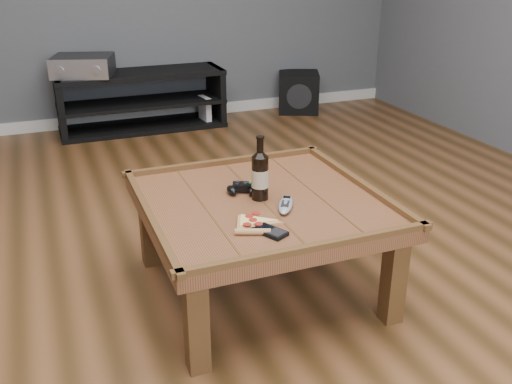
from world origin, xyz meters
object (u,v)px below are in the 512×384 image
object	(u,v)px
remote_control	(286,205)
av_receiver	(83,66)
game_console	(205,112)
subwoofer	(298,92)
smartphone	(271,232)
pizza_slice	(253,224)
media_console	(142,101)
beer_bottle	(260,174)
coffee_table	(261,212)
game_controller	(243,189)

from	to	relation	value
remote_control	av_receiver	xyz separation A→B (m)	(-0.52, 2.86, 0.12)
av_receiver	game_console	world-z (taller)	av_receiver
remote_control	subwoofer	world-z (taller)	remote_control
remote_control	smartphone	bearing A→B (deg)	-97.57
av_receiver	pizza_slice	bearing A→B (deg)	-66.11
media_console	pizza_slice	size ratio (longest dim) A/B	4.96
beer_bottle	remote_control	xyz separation A→B (m)	(0.06, -0.13, -0.10)
smartphone	subwoofer	xyz separation A→B (m)	(1.60, 3.11, -0.27)
coffee_table	smartphone	world-z (taller)	coffee_table
beer_bottle	smartphone	size ratio (longest dim) A/B	1.94
media_console	remote_control	bearing A→B (deg)	-88.70
beer_bottle	game_controller	distance (m)	0.13
game_controller	pizza_slice	xyz separation A→B (m)	(-0.08, -0.32, -0.01)
beer_bottle	game_controller	size ratio (longest dim) A/B	1.84
beer_bottle	remote_control	world-z (taller)	beer_bottle
pizza_slice	av_receiver	xyz separation A→B (m)	(-0.33, 2.96, 0.12)
beer_bottle	av_receiver	xyz separation A→B (m)	(-0.45, 2.73, 0.02)
media_console	subwoofer	bearing A→B (deg)	1.82
media_console	av_receiver	world-z (taller)	av_receiver
pizza_slice	smartphone	xyz separation A→B (m)	(0.04, -0.09, -0.00)
pizza_slice	subwoofer	xyz separation A→B (m)	(1.64, 3.02, -0.27)
av_receiver	coffee_table	bearing A→B (deg)	-63.09
coffee_table	subwoofer	distance (m)	3.19
game_controller	pizza_slice	world-z (taller)	game_controller
smartphone	game_controller	bearing A→B (deg)	57.45
remote_control	av_receiver	size ratio (longest dim) A/B	0.35
av_receiver	subwoofer	world-z (taller)	av_receiver
smartphone	av_receiver	bearing A→B (deg)	69.57
coffee_table	game_controller	size ratio (longest dim) A/B	6.73
game_controller	pizza_slice	size ratio (longest dim) A/B	0.54
coffee_table	av_receiver	size ratio (longest dim) A/B	1.86
game_controller	subwoofer	size ratio (longest dim) A/B	0.31
av_receiver	game_controller	bearing A→B (deg)	-63.75
remote_control	subwoofer	size ratio (longest dim) A/B	0.39
game_controller	subwoofer	world-z (taller)	game_controller
av_receiver	game_console	size ratio (longest dim) A/B	2.23
media_console	game_console	bearing A→B (deg)	-6.25
smartphone	game_console	bearing A→B (deg)	50.90
smartphone	game_console	size ratio (longest dim) A/B	0.58
media_console	beer_bottle	size ratio (longest dim) A/B	4.97
remote_control	beer_bottle	bearing A→B (deg)	147.18
game_controller	game_console	bearing A→B (deg)	100.08
media_console	subwoofer	size ratio (longest dim) A/B	2.87
coffee_table	subwoofer	xyz separation A→B (m)	(1.51, 2.80, -0.21)
subwoofer	beer_bottle	bearing A→B (deg)	-95.18
pizza_slice	media_console	bearing A→B (deg)	109.45
beer_bottle	av_receiver	distance (m)	2.77
media_console	game_console	world-z (taller)	media_console
media_console	subwoofer	xyz separation A→B (m)	(1.51, 0.05, -0.06)
remote_control	av_receiver	bearing A→B (deg)	130.28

